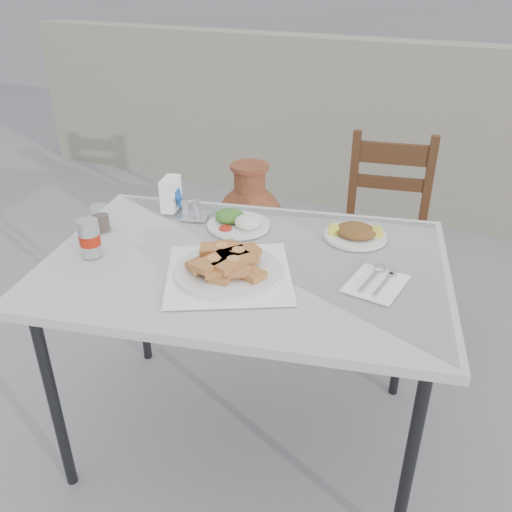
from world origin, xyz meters
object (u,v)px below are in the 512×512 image
at_px(condiment_caddy, 194,212).
at_px(chair, 384,233).
at_px(napkin_holder, 171,194).
at_px(salad_chopped_plate, 356,233).
at_px(soda_can, 90,238).
at_px(cafe_table, 246,273).
at_px(pide_plate, 229,264).
at_px(salad_rice_plate, 238,221).
at_px(terracotta_urn, 250,228).
at_px(cola_glass, 101,219).

relative_size(condiment_caddy, chair, 0.13).
bearing_deg(chair, condiment_caddy, -135.86).
bearing_deg(condiment_caddy, chair, 55.59).
bearing_deg(napkin_holder, salad_chopped_plate, -8.44).
xyz_separation_m(soda_can, condiment_caddy, (0.15, 0.40, -0.04)).
xyz_separation_m(napkin_holder, condiment_caddy, (0.12, -0.03, -0.04)).
bearing_deg(soda_can, chair, 59.78).
height_order(cafe_table, pide_plate, pide_plate).
distance_m(salad_rice_plate, chair, 0.95).
height_order(condiment_caddy, chair, chair).
relative_size(salad_chopped_plate, napkin_holder, 1.74).
xyz_separation_m(soda_can, napkin_holder, (0.03, 0.44, 0.00)).
height_order(cafe_table, terracotta_urn, cafe_table).
height_order(salad_chopped_plate, condiment_caddy, condiment_caddy).
relative_size(cafe_table, salad_rice_plate, 6.42).
xyz_separation_m(pide_plate, napkin_holder, (-0.44, 0.35, 0.03)).
height_order(cola_glass, chair, chair).
relative_size(condiment_caddy, terracotta_urn, 0.17).
height_order(soda_can, napkin_holder, napkin_holder).
bearing_deg(salad_rice_plate, soda_can, -129.60).
distance_m(cola_glass, terracotta_urn, 1.23).
height_order(salad_chopped_plate, soda_can, soda_can).
xyz_separation_m(salad_rice_plate, terracotta_urn, (-0.39, 0.88, -0.49)).
xyz_separation_m(pide_plate, salad_chopped_plate, (0.28, 0.42, -0.02)).
bearing_deg(cafe_table, pide_plate, -91.12).
bearing_deg(cola_glass, salad_chopped_plate, 21.90).
relative_size(salad_chopped_plate, cola_glass, 2.40).
relative_size(soda_can, napkin_holder, 0.98).
distance_m(soda_can, terracotta_urn, 1.39).
bearing_deg(napkin_holder, pide_plate, -52.43).
bearing_deg(terracotta_urn, salad_chopped_plate, -43.74).
bearing_deg(pide_plate, napkin_holder, 141.97).
height_order(pide_plate, napkin_holder, napkin_holder).
height_order(cola_glass, terracotta_urn, cola_glass).
bearing_deg(pide_plate, terracotta_urn, 113.74).
distance_m(napkin_holder, chair, 1.11).
height_order(salad_chopped_plate, chair, chair).
bearing_deg(pide_plate, chair, 78.05).
bearing_deg(chair, pide_plate, -113.40).
relative_size(chair, terracotta_urn, 1.35).
bearing_deg(cafe_table, terracotta_urn, 116.02).
relative_size(soda_can, chair, 0.13).
bearing_deg(salad_rice_plate, terracotta_urn, 114.09).
relative_size(salad_chopped_plate, condiment_caddy, 1.84).
height_order(pide_plate, terracotta_urn, pide_plate).
bearing_deg(salad_rice_plate, cola_glass, -151.22).
bearing_deg(soda_can, salad_rice_plate, 50.40).
bearing_deg(cola_glass, condiment_caddy, 43.15).
distance_m(soda_can, condiment_caddy, 0.43).
height_order(napkin_holder, condiment_caddy, napkin_holder).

